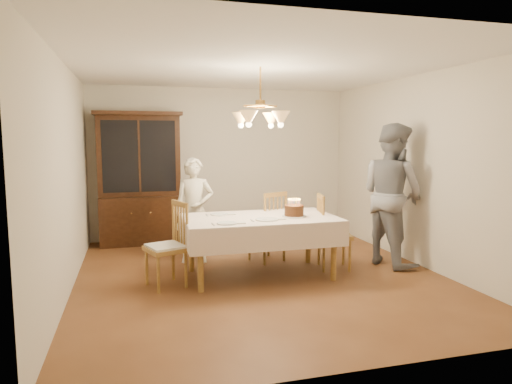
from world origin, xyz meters
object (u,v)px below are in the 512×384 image
object	(u,v)px
elderly_woman	(194,210)
birthday_cake	(294,211)
dining_table	(260,223)
china_hutch	(140,181)
chair_far_side	(267,230)

from	to	relation	value
elderly_woman	birthday_cake	xyz separation A→B (m)	(1.13, -0.98, 0.09)
dining_table	elderly_woman	world-z (taller)	elderly_woman
china_hutch	birthday_cake	size ratio (longest dim) A/B	7.20
chair_far_side	elderly_woman	distance (m)	1.07
dining_table	birthday_cake	distance (m)	0.45
dining_table	china_hutch	world-z (taller)	china_hutch
elderly_woman	birthday_cake	bearing A→B (deg)	-31.24
dining_table	china_hutch	distance (m)	2.69
china_hutch	elderly_woman	distance (m)	1.58
chair_far_side	dining_table	bearing A→B (deg)	-113.91
chair_far_side	elderly_woman	xyz separation A→B (m)	(-1.00, 0.23, 0.29)
china_hutch	chair_far_side	xyz separation A→B (m)	(1.71, -1.60, -0.60)
china_hutch	birthday_cake	xyz separation A→B (m)	(1.83, -2.35, -0.21)
dining_table	chair_far_side	xyz separation A→B (m)	(0.29, 0.65, -0.24)
birthday_cake	dining_table	bearing A→B (deg)	166.98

